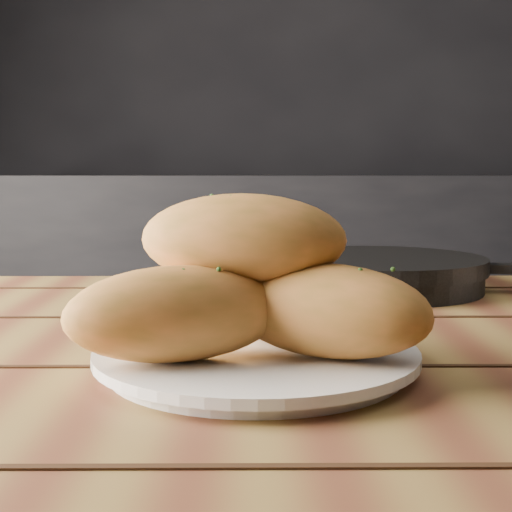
{
  "coord_description": "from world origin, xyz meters",
  "views": [
    {
      "loc": [
        -0.67,
        -0.61,
        0.91
      ],
      "look_at": [
        -0.67,
        -0.03,
        0.84
      ],
      "focal_mm": 50.0,
      "sensor_mm": 36.0,
      "label": 1
    }
  ],
  "objects_px": {
    "table": "(416,439)",
    "bread_rolls": "(249,289)",
    "plate": "(256,358)",
    "skillet": "(379,272)"
  },
  "relations": [
    {
      "from": "table",
      "to": "bread_rolls",
      "type": "height_order",
      "value": "bread_rolls"
    },
    {
      "from": "plate",
      "to": "bread_rolls",
      "type": "relative_size",
      "value": 0.88
    },
    {
      "from": "plate",
      "to": "bread_rolls",
      "type": "xyz_separation_m",
      "value": [
        -0.01,
        -0.0,
        0.06
      ]
    },
    {
      "from": "skillet",
      "to": "bread_rolls",
      "type": "bearing_deg",
      "value": -113.67
    },
    {
      "from": "table",
      "to": "plate",
      "type": "distance_m",
      "value": 0.22
    },
    {
      "from": "plate",
      "to": "skillet",
      "type": "height_order",
      "value": "skillet"
    },
    {
      "from": "plate",
      "to": "skillet",
      "type": "distance_m",
      "value": 0.43
    },
    {
      "from": "table",
      "to": "plate",
      "type": "xyz_separation_m",
      "value": [
        -0.16,
        -0.11,
        0.11
      ]
    },
    {
      "from": "plate",
      "to": "bread_rolls",
      "type": "height_order",
      "value": "bread_rolls"
    },
    {
      "from": "table",
      "to": "skillet",
      "type": "distance_m",
      "value": 0.32
    }
  ]
}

